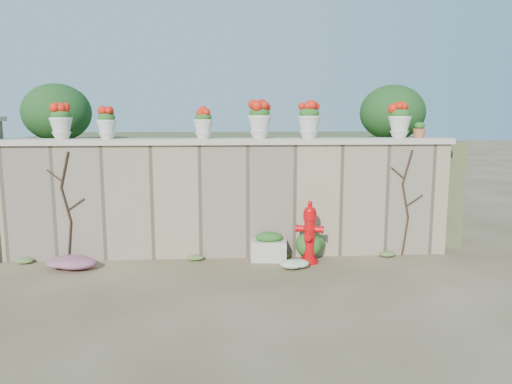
{
  "coord_description": "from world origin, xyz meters",
  "views": [
    {
      "loc": [
        -0.01,
        -6.94,
        2.52
      ],
      "look_at": [
        0.54,
        1.4,
        1.21
      ],
      "focal_mm": 35.0,
      "sensor_mm": 36.0,
      "label": 1
    }
  ],
  "objects": [
    {
      "name": "stone_wall",
      "position": [
        0.0,
        1.8,
        1.0
      ],
      "size": [
        8.0,
        0.4,
        2.0
      ],
      "primitive_type": "cube",
      "color": "gray",
      "rests_on": "ground"
    },
    {
      "name": "urn_pot_5",
      "position": [
        3.13,
        1.8,
        2.41
      ],
      "size": [
        0.4,
        0.4,
        0.62
      ],
      "color": "beige",
      "rests_on": "wall_cap"
    },
    {
      "name": "urn_pot_2",
      "position": [
        -0.35,
        1.8,
        2.36
      ],
      "size": [
        0.34,
        0.34,
        0.54
      ],
      "color": "beige",
      "rests_on": "wall_cap"
    },
    {
      "name": "back_shrub_left",
      "position": [
        -3.2,
        3.0,
        2.55
      ],
      "size": [
        1.3,
        1.3,
        1.1
      ],
      "primitive_type": "ellipsoid",
      "color": "#143814",
      "rests_on": "raised_fill"
    },
    {
      "name": "vine_left",
      "position": [
        -2.67,
        1.58,
        0.99
      ],
      "size": [
        0.6,
        0.04,
        1.91
      ],
      "color": "black",
      "rests_on": "ground"
    },
    {
      "name": "fire_hydrant",
      "position": [
        1.44,
        1.23,
        0.54
      ],
      "size": [
        0.46,
        0.33,
        1.07
      ],
      "rotation": [
        0.0,
        0.0,
        -0.31
      ],
      "color": "red",
      "rests_on": "ground"
    },
    {
      "name": "urn_pot_4",
      "position": [
        1.5,
        1.8,
        2.41
      ],
      "size": [
        0.4,
        0.4,
        0.63
      ],
      "color": "beige",
      "rests_on": "wall_cap"
    },
    {
      "name": "magenta_clump",
      "position": [
        -2.48,
        1.14,
        0.13
      ],
      "size": [
        0.97,
        0.65,
        0.26
      ],
      "primitive_type": "ellipsoid",
      "color": "#C92890",
      "rests_on": "ground"
    },
    {
      "name": "wall_cap",
      "position": [
        0.0,
        1.8,
        2.05
      ],
      "size": [
        8.1,
        0.52,
        0.1
      ],
      "primitive_type": "cube",
      "color": "#B8AE9B",
      "rests_on": "stone_wall"
    },
    {
      "name": "urn_pot_1",
      "position": [
        -1.99,
        1.8,
        2.36
      ],
      "size": [
        0.34,
        0.34,
        0.53
      ],
      "color": "beige",
      "rests_on": "wall_cap"
    },
    {
      "name": "back_shrub_right",
      "position": [
        3.4,
        3.0,
        2.55
      ],
      "size": [
        1.3,
        1.3,
        1.1
      ],
      "primitive_type": "ellipsoid",
      "color": "#143814",
      "rests_on": "raised_fill"
    },
    {
      "name": "planter_box",
      "position": [
        0.77,
        1.42,
        0.23
      ],
      "size": [
        0.64,
        0.42,
        0.51
      ],
      "rotation": [
        0.0,
        0.0,
        -0.11
      ],
      "color": "#B8AE9B",
      "rests_on": "ground"
    },
    {
      "name": "white_flowers",
      "position": [
        1.17,
        0.86,
        0.1
      ],
      "size": [
        0.54,
        0.43,
        0.19
      ],
      "primitive_type": "ellipsoid",
      "color": "white",
      "rests_on": "ground"
    },
    {
      "name": "vine_right",
      "position": [
        3.23,
        1.58,
        0.99
      ],
      "size": [
        0.6,
        0.04,
        1.91
      ],
      "color": "black",
      "rests_on": "ground"
    },
    {
      "name": "raised_fill",
      "position": [
        0.0,
        5.0,
        1.0
      ],
      "size": [
        9.0,
        6.0,
        2.0
      ],
      "primitive_type": "cube",
      "color": "#384C23",
      "rests_on": "ground"
    },
    {
      "name": "urn_pot_3",
      "position": [
        0.63,
        1.8,
        2.42
      ],
      "size": [
        0.41,
        0.41,
        0.65
      ],
      "color": "beige",
      "rests_on": "wall_cap"
    },
    {
      "name": "green_shrub",
      "position": [
        1.47,
        1.43,
        0.31
      ],
      "size": [
        0.66,
        0.59,
        0.63
      ],
      "primitive_type": "ellipsoid",
      "color": "#1E5119",
      "rests_on": "ground"
    },
    {
      "name": "terracotta_pot",
      "position": [
        3.49,
        1.8,
        2.22
      ],
      "size": [
        0.23,
        0.23,
        0.27
      ],
      "color": "#AD5635",
      "rests_on": "wall_cap"
    },
    {
      "name": "urn_pot_0",
      "position": [
        -2.75,
        1.8,
        2.39
      ],
      "size": [
        0.38,
        0.38,
        0.59
      ],
      "color": "beige",
      "rests_on": "wall_cap"
    },
    {
      "name": "ground",
      "position": [
        0.0,
        0.0,
        0.0
      ],
      "size": [
        80.0,
        80.0,
        0.0
      ],
      "primitive_type": "plane",
      "color": "#4E3F27",
      "rests_on": "ground"
    }
  ]
}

